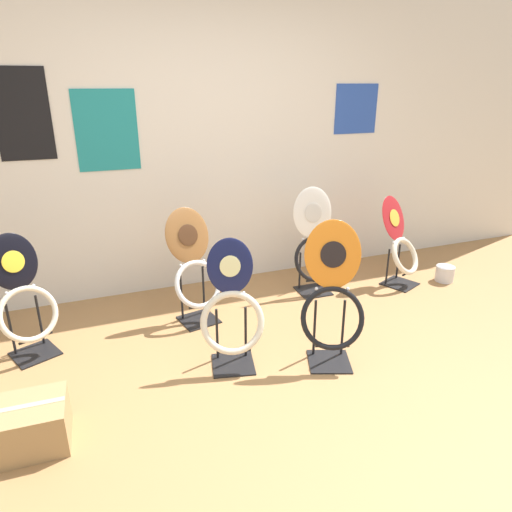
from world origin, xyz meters
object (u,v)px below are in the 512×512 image
toilet_seat_display_orange_sun (332,298)px  storage_box (35,424)px  toilet_seat_display_jazz_black (24,300)px  toilet_seat_display_navy_moon (232,312)px  toilet_seat_display_white_plain (314,243)px  toilet_seat_display_crimson_swirl (401,247)px  toilet_seat_display_woodgrain (194,268)px  paint_can (445,273)px

toilet_seat_display_orange_sun → storage_box: toilet_seat_display_orange_sun is taller
toilet_seat_display_jazz_black → toilet_seat_display_orange_sun: bearing=-23.5°
toilet_seat_display_orange_sun → toilet_seat_display_navy_moon: toilet_seat_display_orange_sun is taller
toilet_seat_display_jazz_black → toilet_seat_display_white_plain: (2.33, 0.22, 0.05)m
toilet_seat_display_orange_sun → toilet_seat_display_crimson_swirl: (1.26, 0.90, -0.10)m
toilet_seat_display_navy_moon → storage_box: toilet_seat_display_navy_moon is taller
toilet_seat_display_crimson_swirl → toilet_seat_display_woodgrain: size_ratio=0.92×
toilet_seat_display_crimson_swirl → toilet_seat_display_white_plain: toilet_seat_display_white_plain is taller
toilet_seat_display_white_plain → toilet_seat_display_navy_moon: bearing=-140.9°
toilet_seat_display_orange_sun → toilet_seat_display_crimson_swirl: toilet_seat_display_orange_sun is taller
toilet_seat_display_crimson_swirl → paint_can: 0.56m
toilet_seat_display_white_plain → storage_box: (-2.26, -1.17, -0.34)m
toilet_seat_display_crimson_swirl → storage_box: 3.26m
toilet_seat_display_orange_sun → toilet_seat_display_navy_moon: 0.66m
toilet_seat_display_white_plain → storage_box: bearing=-152.5°
paint_can → storage_box: (-3.55, -0.90, 0.04)m
toilet_seat_display_jazz_black → toilet_seat_display_white_plain: toilet_seat_display_white_plain is taller
paint_can → storage_box: size_ratio=0.51×
storage_box → toilet_seat_display_navy_moon: bearing=14.6°
toilet_seat_display_orange_sun → toilet_seat_display_woodgrain: 1.16m
toilet_seat_display_crimson_swirl → toilet_seat_display_navy_moon: bearing=-159.5°
toilet_seat_display_crimson_swirl → toilet_seat_display_white_plain: size_ratio=0.87×
toilet_seat_display_crimson_swirl → paint_can: toilet_seat_display_crimson_swirl is taller
toilet_seat_display_white_plain → toilet_seat_display_woodgrain: toilet_seat_display_white_plain is taller
paint_can → storage_box: storage_box is taller
paint_can → toilet_seat_display_orange_sun: bearing=-155.6°
toilet_seat_display_jazz_black → toilet_seat_display_crimson_swirl: 3.17m
toilet_seat_display_navy_moon → toilet_seat_display_woodgrain: 0.73m
toilet_seat_display_navy_moon → storage_box: bearing=-165.4°
toilet_seat_display_navy_moon → storage_box: (-1.20, -0.31, -0.28)m
toilet_seat_display_jazz_black → toilet_seat_display_woodgrain: toilet_seat_display_woodgrain is taller
toilet_seat_display_orange_sun → toilet_seat_display_crimson_swirl: 1.55m
toilet_seat_display_woodgrain → storage_box: bearing=-137.4°
toilet_seat_display_jazz_black → storage_box: bearing=-85.5°
toilet_seat_display_crimson_swirl → toilet_seat_display_orange_sun: bearing=-144.5°
toilet_seat_display_white_plain → paint_can: bearing=-11.7°
toilet_seat_display_orange_sun → paint_can: (1.72, 0.78, -0.39)m
toilet_seat_display_orange_sun → toilet_seat_display_white_plain: bearing=68.0°
toilet_seat_display_orange_sun → toilet_seat_display_white_plain: (0.42, 1.05, -0.01)m
toilet_seat_display_navy_moon → paint_can: size_ratio=4.99×
toilet_seat_display_navy_moon → toilet_seat_display_woodgrain: toilet_seat_display_woodgrain is taller
toilet_seat_display_jazz_black → toilet_seat_display_white_plain: bearing=5.3°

